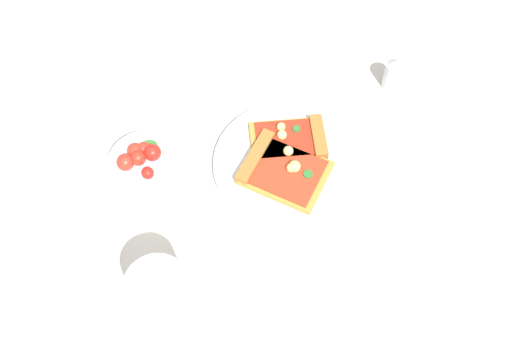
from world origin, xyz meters
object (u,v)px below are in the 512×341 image
(pizza_slice_far, at_px, (293,139))
(soda_glass, at_px, (163,301))
(plate, at_px, (290,164))
(pizza_slice_near, at_px, (280,167))
(pepper_shaker, at_px, (393,73))
(salad_bowl, at_px, (146,169))

(pizza_slice_far, bearing_deg, soda_glass, 126.45)
(plate, xyz_separation_m, soda_glass, (-0.16, 0.25, 0.05))
(soda_glass, bearing_deg, pizza_slice_far, -53.55)
(pizza_slice_near, distance_m, soda_glass, 0.28)
(plate, bearing_deg, pepper_shaker, -67.68)
(pizza_slice_near, height_order, salad_bowl, salad_bowl)
(plate, distance_m, soda_glass, 0.30)
(plate, distance_m, pizza_slice_far, 0.04)
(plate, xyz_separation_m, salad_bowl, (0.05, 0.21, 0.03))
(pizza_slice_near, height_order, soda_glass, soda_glass)
(plate, height_order, soda_glass, soda_glass)
(plate, distance_m, pizza_slice_near, 0.03)
(soda_glass, relative_size, pepper_shaker, 1.90)
(pizza_slice_near, xyz_separation_m, salad_bowl, (0.06, 0.19, 0.02))
(plate, bearing_deg, soda_glass, 123.13)
(pizza_slice_far, xyz_separation_m, pepper_shaker, (0.06, -0.20, 0.01))
(salad_bowl, distance_m, soda_glass, 0.22)
(pizza_slice_far, xyz_separation_m, soda_glass, (-0.20, 0.27, 0.04))
(soda_glass, bearing_deg, pizza_slice_near, -55.66)
(pizza_slice_far, bearing_deg, pizza_slice_near, 136.41)
(salad_bowl, bearing_deg, pizza_slice_far, -94.08)
(salad_bowl, bearing_deg, plate, -103.61)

